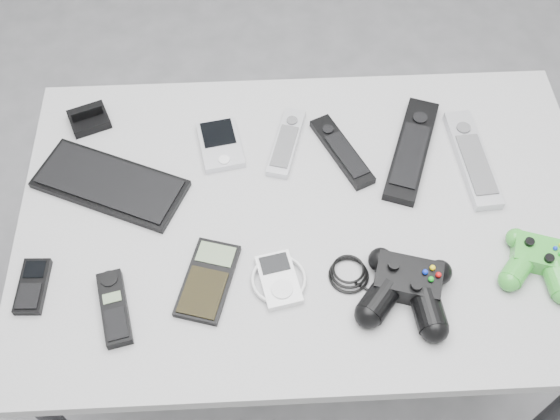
{
  "coord_description": "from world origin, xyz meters",
  "views": [
    {
      "loc": [
        -0.09,
        -0.61,
        1.79
      ],
      "look_at": [
        -0.06,
        0.08,
        0.76
      ],
      "focal_mm": 42.0,
      "sensor_mm": 36.0,
      "label": 1
    }
  ],
  "objects_px": {
    "remote_silver_a": "(286,142)",
    "mobile_phone": "(32,286)",
    "pda": "(220,144)",
    "controller_black": "(407,287)",
    "remote_silver_b": "(472,158)",
    "controller_green": "(539,260)",
    "mp3_player": "(279,279)",
    "remote_black_a": "(342,151)",
    "desk": "(308,231)",
    "cordless_handset": "(114,308)",
    "pda_keyboard": "(110,184)",
    "remote_black_b": "(412,149)",
    "calculator": "(208,280)"
  },
  "relations": [
    {
      "from": "controller_green",
      "to": "pda_keyboard",
      "type": "bearing_deg",
      "value": -176.64
    },
    {
      "from": "desk",
      "to": "mp3_player",
      "type": "bearing_deg",
      "value": -114.41
    },
    {
      "from": "remote_silver_b",
      "to": "mobile_phone",
      "type": "relative_size",
      "value": 2.27
    },
    {
      "from": "desk",
      "to": "remote_silver_a",
      "type": "height_order",
      "value": "remote_silver_a"
    },
    {
      "from": "pda_keyboard",
      "to": "mp3_player",
      "type": "relative_size",
      "value": 2.76
    },
    {
      "from": "remote_silver_a",
      "to": "cordless_handset",
      "type": "height_order",
      "value": "cordless_handset"
    },
    {
      "from": "pda",
      "to": "remote_black_a",
      "type": "bearing_deg",
      "value": -17.01
    },
    {
      "from": "remote_black_b",
      "to": "remote_silver_b",
      "type": "height_order",
      "value": "same"
    },
    {
      "from": "desk",
      "to": "mp3_player",
      "type": "xyz_separation_m",
      "value": [
        -0.07,
        -0.15,
        0.07
      ]
    },
    {
      "from": "pda_keyboard",
      "to": "controller_black",
      "type": "distance_m",
      "value": 0.6
    },
    {
      "from": "cordless_handset",
      "to": "controller_black",
      "type": "xyz_separation_m",
      "value": [
        0.51,
        0.01,
        0.02
      ]
    },
    {
      "from": "controller_black",
      "to": "pda_keyboard",
      "type": "bearing_deg",
      "value": 170.67
    },
    {
      "from": "remote_silver_a",
      "to": "cordless_handset",
      "type": "bearing_deg",
      "value": -115.52
    },
    {
      "from": "controller_black",
      "to": "mobile_phone",
      "type": "bearing_deg",
      "value": -167.29
    },
    {
      "from": "remote_silver_a",
      "to": "remote_black_a",
      "type": "height_order",
      "value": "same"
    },
    {
      "from": "remote_black_a",
      "to": "remote_black_b",
      "type": "relative_size",
      "value": 0.72
    },
    {
      "from": "pda",
      "to": "mobile_phone",
      "type": "xyz_separation_m",
      "value": [
        -0.33,
        -0.31,
        -0.0
      ]
    },
    {
      "from": "pda",
      "to": "remote_silver_a",
      "type": "bearing_deg",
      "value": -10.3
    },
    {
      "from": "remote_silver_b",
      "to": "controller_green",
      "type": "height_order",
      "value": "controller_green"
    },
    {
      "from": "desk",
      "to": "cordless_handset",
      "type": "xyz_separation_m",
      "value": [
        -0.35,
        -0.19,
        0.08
      ]
    },
    {
      "from": "pda",
      "to": "controller_green",
      "type": "distance_m",
      "value": 0.65
    },
    {
      "from": "pda_keyboard",
      "to": "cordless_handset",
      "type": "height_order",
      "value": "cordless_handset"
    },
    {
      "from": "remote_silver_b",
      "to": "mp3_player",
      "type": "xyz_separation_m",
      "value": [
        -0.4,
        -0.25,
        -0.0
      ]
    },
    {
      "from": "desk",
      "to": "calculator",
      "type": "xyz_separation_m",
      "value": [
        -0.19,
        -0.14,
        0.07
      ]
    },
    {
      "from": "remote_black_a",
      "to": "mp3_player",
      "type": "xyz_separation_m",
      "value": [
        -0.14,
        -0.29,
        -0.0
      ]
    },
    {
      "from": "remote_silver_a",
      "to": "pda_keyboard",
      "type": "bearing_deg",
      "value": -149.78
    },
    {
      "from": "desk",
      "to": "controller_green",
      "type": "relative_size",
      "value": 7.85
    },
    {
      "from": "pda",
      "to": "calculator",
      "type": "bearing_deg",
      "value": -104.34
    },
    {
      "from": "pda_keyboard",
      "to": "remote_black_b",
      "type": "height_order",
      "value": "remote_black_b"
    },
    {
      "from": "mp3_player",
      "to": "controller_green",
      "type": "relative_size",
      "value": 0.75
    },
    {
      "from": "remote_silver_b",
      "to": "controller_green",
      "type": "xyz_separation_m",
      "value": [
        0.07,
        -0.24,
        0.01
      ]
    },
    {
      "from": "desk",
      "to": "remote_black_b",
      "type": "distance_m",
      "value": 0.27
    },
    {
      "from": "calculator",
      "to": "cordless_handset",
      "type": "bearing_deg",
      "value": -147.17
    },
    {
      "from": "controller_black",
      "to": "remote_silver_a",
      "type": "bearing_deg",
      "value": 135.04
    },
    {
      "from": "remote_silver_a",
      "to": "mobile_phone",
      "type": "xyz_separation_m",
      "value": [
        -0.47,
        -0.31,
        -0.0
      ]
    },
    {
      "from": "desk",
      "to": "mobile_phone",
      "type": "distance_m",
      "value": 0.53
    },
    {
      "from": "controller_black",
      "to": "pda",
      "type": "bearing_deg",
      "value": 149.41
    },
    {
      "from": "mobile_phone",
      "to": "mp3_player",
      "type": "distance_m",
      "value": 0.44
    },
    {
      "from": "remote_silver_b",
      "to": "mp3_player",
      "type": "relative_size",
      "value": 2.26
    },
    {
      "from": "controller_black",
      "to": "controller_green",
      "type": "bearing_deg",
      "value": 26.78
    },
    {
      "from": "calculator",
      "to": "remote_silver_b",
      "type": "bearing_deg",
      "value": 41.38
    },
    {
      "from": "desk",
      "to": "controller_green",
      "type": "xyz_separation_m",
      "value": [
        0.4,
        -0.14,
        0.09
      ]
    },
    {
      "from": "controller_green",
      "to": "cordless_handset",
      "type": "bearing_deg",
      "value": -157.3
    },
    {
      "from": "desk",
      "to": "remote_silver_b",
      "type": "relative_size",
      "value": 4.62
    },
    {
      "from": "pda",
      "to": "remote_black_a",
      "type": "relative_size",
      "value": 0.66
    },
    {
      "from": "cordless_handset",
      "to": "calculator",
      "type": "relative_size",
      "value": 0.89
    },
    {
      "from": "mobile_phone",
      "to": "controller_green",
      "type": "bearing_deg",
      "value": 2.52
    },
    {
      "from": "calculator",
      "to": "mp3_player",
      "type": "relative_size",
      "value": 1.49
    },
    {
      "from": "remote_black_a",
      "to": "controller_black",
      "type": "xyz_separation_m",
      "value": [
        0.08,
        -0.32,
        0.02
      ]
    },
    {
      "from": "remote_black_b",
      "to": "cordless_handset",
      "type": "distance_m",
      "value": 0.66
    }
  ]
}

